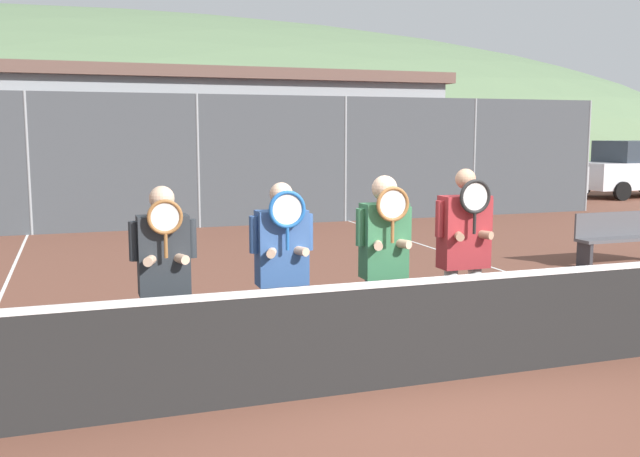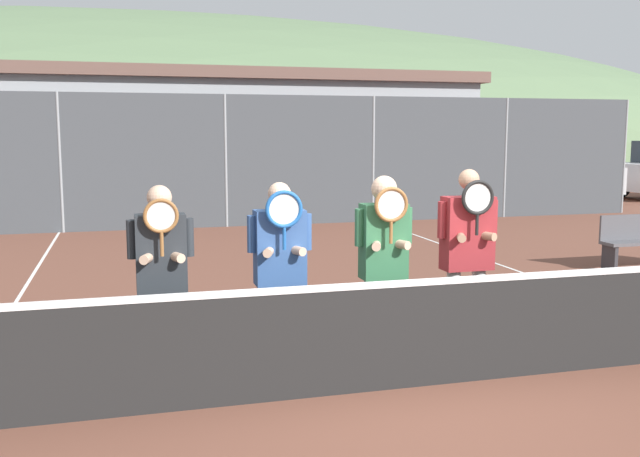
# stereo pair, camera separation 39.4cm
# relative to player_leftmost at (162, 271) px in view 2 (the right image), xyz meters

# --- Properties ---
(ground_plane) EXTENTS (120.00, 120.00, 0.00)m
(ground_plane) POSITION_rel_player_leftmost_xyz_m (1.96, -0.55, -1.00)
(ground_plane) COLOR brown
(hill_distant) EXTENTS (119.18, 66.21, 23.17)m
(hill_distant) POSITION_rel_player_leftmost_xyz_m (1.96, 59.89, -1.00)
(hill_distant) COLOR #5B7551
(hill_distant) RESTS_ON ground_plane
(clubhouse_building) EXTENTS (17.01, 5.50, 4.13)m
(clubhouse_building) POSITION_rel_player_leftmost_xyz_m (3.17, 18.61, 1.08)
(clubhouse_building) COLOR #9EA3A8
(clubhouse_building) RESTS_ON ground_plane
(fence_back) EXTENTS (21.22, 0.06, 2.98)m
(fence_back) POSITION_rel_player_leftmost_xyz_m (1.96, 10.16, 0.49)
(fence_back) COLOR gray
(fence_back) RESTS_ON ground_plane
(tennis_net) EXTENTS (9.73, 0.09, 1.03)m
(tennis_net) POSITION_rel_player_leftmost_xyz_m (1.96, -0.55, -0.52)
(tennis_net) COLOR gray
(tennis_net) RESTS_ON ground_plane
(court_line_left_sideline) EXTENTS (0.05, 16.00, 0.01)m
(court_line_left_sideline) POSITION_rel_player_leftmost_xyz_m (-1.65, 2.45, -1.00)
(court_line_left_sideline) COLOR white
(court_line_left_sideline) RESTS_ON ground_plane
(court_line_right_sideline) EXTENTS (0.05, 16.00, 0.01)m
(court_line_right_sideline) POSITION_rel_player_leftmost_xyz_m (5.58, 2.45, -1.00)
(court_line_right_sideline) COLOR white
(court_line_right_sideline) RESTS_ON ground_plane
(player_leftmost) EXTENTS (0.54, 0.34, 1.72)m
(player_leftmost) POSITION_rel_player_leftmost_xyz_m (0.00, 0.00, 0.00)
(player_leftmost) COLOR #232838
(player_leftmost) RESTS_ON ground_plane
(player_center_left) EXTENTS (0.57, 0.34, 1.72)m
(player_center_left) POSITION_rel_player_leftmost_xyz_m (1.01, 0.04, 0.01)
(player_center_left) COLOR #232838
(player_center_left) RESTS_ON ground_plane
(player_center_right) EXTENTS (0.54, 0.34, 1.77)m
(player_center_right) POSITION_rel_player_leftmost_xyz_m (1.93, -0.06, 0.05)
(player_center_right) COLOR #56565B
(player_center_right) RESTS_ON ground_plane
(player_rightmost) EXTENTS (0.60, 0.34, 1.81)m
(player_rightmost) POSITION_rel_player_leftmost_xyz_m (2.80, 0.02, 0.06)
(player_rightmost) COLOR white
(player_rightmost) RESTS_ON ground_plane
(car_left_of_center) EXTENTS (4.48, 2.01, 1.85)m
(car_left_of_center) POSITION_rel_player_leftmost_xyz_m (1.29, 12.68, -0.07)
(car_left_of_center) COLOR black
(car_left_of_center) RESTS_ON ground_plane
(car_center) EXTENTS (4.55, 2.03, 1.68)m
(car_center) POSITION_rel_player_leftmost_xyz_m (6.61, 12.96, -0.14)
(car_center) COLOR maroon
(car_center) RESTS_ON ground_plane
(car_right_of_center) EXTENTS (4.37, 1.98, 1.75)m
(car_right_of_center) POSITION_rel_player_leftmost_xyz_m (11.88, 12.80, -0.11)
(car_right_of_center) COLOR #B2B7BC
(car_right_of_center) RESTS_ON ground_plane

